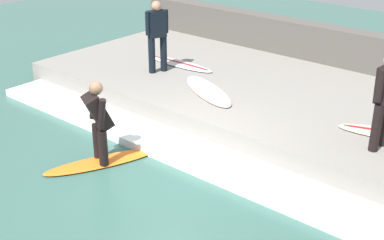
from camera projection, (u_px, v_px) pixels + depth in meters
The scene contains 9 objects.
ground_plane at pixel (169, 168), 9.17m from camera, with size 28.00×28.00×0.00m, color #386056.
concrete_ledge at pixel (271, 101), 11.30m from camera, with size 4.40×10.78×0.50m, color gray.
back_wall at pixel (328, 55), 12.83m from camera, with size 0.50×11.32×1.37m, color #544F49.
wave_foam_crest at pixel (189, 153), 9.52m from camera, with size 0.94×10.24×0.15m, color white.
surfboard_riding at pixel (102, 162), 9.32m from camera, with size 2.06×1.22×0.06m.
surfer_riding at pixel (98, 118), 8.98m from camera, with size 0.58×0.63×1.46m.
surfer_waiting_near at pixel (157, 33), 11.88m from camera, with size 0.51×0.36×1.62m.
surfboard_waiting_near at pixel (180, 64), 12.67m from camera, with size 0.46×1.89×0.07m.
surfboard_spare at pixel (208, 91), 11.07m from camera, with size 1.44×1.99×0.06m.
Camera 1 is at (-5.86, -5.48, 4.53)m, focal length 50.00 mm.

